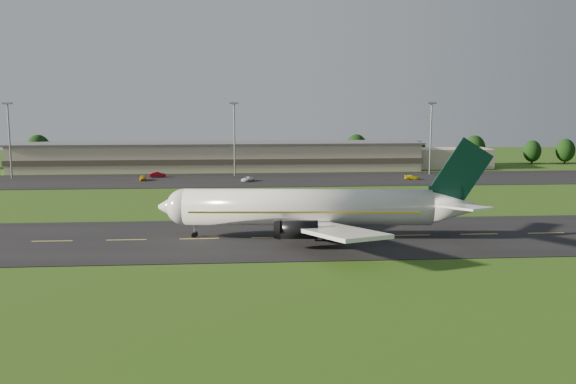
{
  "coord_description": "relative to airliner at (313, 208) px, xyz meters",
  "views": [
    {
      "loc": [
        6.24,
        -96.75,
        21.3
      ],
      "look_at": [
        14.25,
        8.0,
        6.0
      ],
      "focal_mm": 40.0,
      "sensor_mm": 36.0,
      "label": 1
    }
  ],
  "objects": [
    {
      "name": "service_vehicle_a",
      "position": [
        -36.56,
        72.38,
        -3.89
      ],
      "size": [
        2.17,
        4.16,
        1.35
      ],
      "primitive_type": "imported",
      "rotation": [
        0.0,
        0.0,
        0.15
      ],
      "color": "#CC920C",
      "rests_on": "apron"
    },
    {
      "name": "apron",
      "position": [
        -17.5,
        72.07,
        -4.61
      ],
      "size": [
        260.0,
        30.0,
        0.1
      ],
      "primitive_type": "cube",
      "color": "black",
      "rests_on": "ground"
    },
    {
      "name": "service_vehicle_d",
      "position": [
        34.46,
        69.17,
        -3.97
      ],
      "size": [
        4.27,
        2.32,
        1.17
      ],
      "primitive_type": "imported",
      "rotation": [
        0.0,
        0.0,
        1.4
      ],
      "color": "#D5BD0C",
      "rests_on": "apron"
    },
    {
      "name": "taxiway",
      "position": [
        -17.5,
        0.07,
        -4.61
      ],
      "size": [
        220.0,
        30.0,
        0.1
      ],
      "primitive_type": "cube",
      "color": "black",
      "rests_on": "ground"
    },
    {
      "name": "service_vehicle_c",
      "position": [
        -9.19,
        68.59,
        -3.97
      ],
      "size": [
        3.92,
        4.63,
        1.18
      ],
      "primitive_type": "imported",
      "rotation": [
        0.0,
        0.0,
        -0.56
      ],
      "color": "white",
      "rests_on": "apron"
    },
    {
      "name": "light_mast_east",
      "position": [
        42.5,
        80.07,
        8.08
      ],
      "size": [
        2.4,
        1.2,
        20.35
      ],
      "color": "gray",
      "rests_on": "ground"
    },
    {
      "name": "light_mast_centre",
      "position": [
        -12.5,
        80.07,
        8.08
      ],
      "size": [
        2.4,
        1.2,
        20.35
      ],
      "color": "gray",
      "rests_on": "ground"
    },
    {
      "name": "light_mast_west",
      "position": [
        -72.5,
        80.07,
        8.08
      ],
      "size": [
        2.4,
        1.2,
        20.35
      ],
      "color": "gray",
      "rests_on": "ground"
    },
    {
      "name": "ground",
      "position": [
        -17.5,
        0.07,
        -4.66
      ],
      "size": [
        360.0,
        360.0,
        0.0
      ],
      "primitive_type": "plane",
      "color": "#254A12",
      "rests_on": "ground"
    },
    {
      "name": "service_vehicle_b",
      "position": [
        -33.49,
        78.95,
        -3.82
      ],
      "size": [
        4.67,
        2.29,
        1.47
      ],
      "primitive_type": "imported",
      "rotation": [
        0.0,
        0.0,
        1.74
      ],
      "color": "maroon",
      "rests_on": "apron"
    },
    {
      "name": "airliner",
      "position": [
        0.0,
        0.0,
        0.0
      ],
      "size": [
        51.28,
        42.03,
        15.57
      ],
      "rotation": [
        0.0,
        0.0,
        -0.08
      ],
      "color": "white",
      "rests_on": "ground"
    },
    {
      "name": "tree_line",
      "position": [
        2.74,
        106.71,
        0.33
      ],
      "size": [
        194.8,
        9.52,
        10.42
      ],
      "color": "black",
      "rests_on": "ground"
    },
    {
      "name": "terminal",
      "position": [
        -11.1,
        96.26,
        -0.67
      ],
      "size": [
        145.0,
        16.0,
        8.4
      ],
      "color": "beige",
      "rests_on": "ground"
    }
  ]
}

